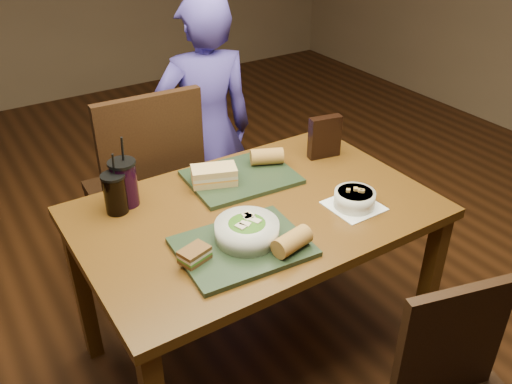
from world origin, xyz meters
TOP-DOWN VIEW (x-y plane):
  - ground at (0.00, 0.00)m, footprint 6.00×6.00m
  - dining_table at (0.00, 0.00)m, footprint 1.30×0.85m
  - chair_far at (-0.18, 0.65)m, footprint 0.48×0.48m
  - diner at (0.22, 0.81)m, footprint 0.56×0.42m
  - tray_near at (-0.17, -0.19)m, footprint 0.44×0.35m
  - tray_far at (0.07, 0.22)m, footprint 0.44×0.35m
  - salad_bowl at (-0.14, -0.17)m, footprint 0.21×0.21m
  - soup_bowl at (0.31, -0.19)m, footprint 0.19×0.19m
  - sandwich_near at (-0.34, -0.17)m, footprint 0.11×0.09m
  - sandwich_far at (-0.05, 0.22)m, footprint 0.20×0.15m
  - baguette_near at (-0.05, -0.30)m, footprint 0.14×0.09m
  - baguette_far at (0.21, 0.24)m, footprint 0.15×0.12m
  - cup_cola at (-0.44, 0.26)m, footprint 0.09×0.09m
  - cup_berry at (-0.39, 0.29)m, footprint 0.10×0.10m
  - chip_bag at (0.47, 0.19)m, footprint 0.15×0.07m

SIDE VIEW (x-z plane):
  - ground at x=0.00m, z-range 0.00..0.00m
  - chair_far at x=-0.18m, z-range 0.06..1.11m
  - dining_table at x=0.00m, z-range 0.28..1.03m
  - diner at x=0.22m, z-range 0.00..1.37m
  - tray_near at x=-0.17m, z-range 0.75..0.77m
  - tray_far at x=0.07m, z-range 0.75..0.77m
  - soup_bowl at x=0.31m, z-range 0.75..0.82m
  - sandwich_near at x=-0.34m, z-range 0.77..0.81m
  - baguette_near at x=-0.05m, z-range 0.77..0.83m
  - baguette_far at x=0.21m, z-range 0.77..0.84m
  - sandwich_far at x=-0.05m, z-range 0.77..0.84m
  - salad_bowl at x=-0.14m, z-range 0.77..0.84m
  - cup_cola at x=-0.44m, z-range 0.71..0.95m
  - cup_berry at x=-0.39m, z-range 0.70..0.98m
  - chip_bag at x=0.47m, z-range 0.75..0.93m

